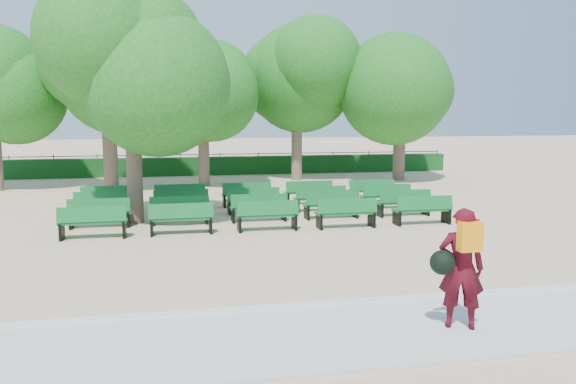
% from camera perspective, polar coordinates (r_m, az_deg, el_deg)
% --- Properties ---
extents(ground, '(120.00, 120.00, 0.00)m').
position_cam_1_polar(ground, '(14.69, -6.06, -3.88)').
color(ground, tan).
extents(paving, '(30.00, 2.20, 0.06)m').
position_cam_1_polar(paving, '(7.64, -0.42, -14.74)').
color(paving, beige).
rests_on(paving, ground).
extents(curb, '(30.00, 0.12, 0.10)m').
position_cam_1_polar(curb, '(8.69, -1.93, -11.77)').
color(curb, silver).
rests_on(curb, ground).
extents(hedge, '(26.00, 0.70, 0.90)m').
position_cam_1_polar(hedge, '(28.47, -8.84, 2.63)').
color(hedge, '#134A19').
rests_on(hedge, ground).
extents(fence, '(26.00, 0.10, 1.02)m').
position_cam_1_polar(fence, '(28.91, -8.86, 1.81)').
color(fence, black).
rests_on(fence, ground).
extents(tree_line, '(21.80, 6.80, 7.04)m').
position_cam_1_polar(tree_line, '(24.54, -8.35, 0.77)').
color(tree_line, '#22701F').
rests_on(tree_line, ground).
extents(bench_array, '(1.61, 0.55, 1.00)m').
position_cam_1_polar(bench_array, '(16.51, -3.38, -2.27)').
color(bench_array, '#126728').
rests_on(bench_array, ground).
extents(tree_among, '(4.22, 4.22, 6.03)m').
position_cam_1_polar(tree_among, '(15.97, -15.68, 11.65)').
color(tree_among, brown).
rests_on(tree_among, ground).
extents(person, '(0.84, 0.61, 1.67)m').
position_cam_1_polar(person, '(8.02, 17.08, -7.25)').
color(person, '#450913').
rests_on(person, ground).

